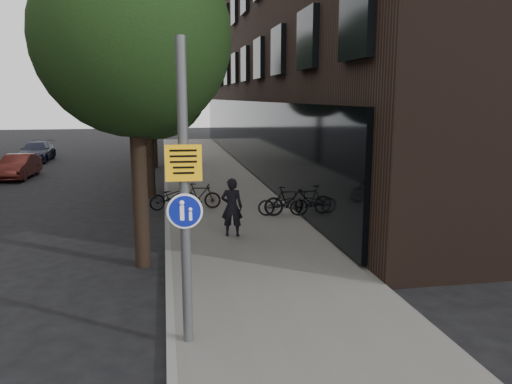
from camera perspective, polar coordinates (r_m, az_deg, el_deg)
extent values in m
plane|color=black|center=(8.55, 4.53, -17.19)|extent=(120.00, 120.00, 0.00)
cube|color=#5E5C56|center=(17.87, -2.92, -1.98)|extent=(4.50, 60.00, 0.12)
cube|color=slate|center=(17.73, -10.15, -2.22)|extent=(0.15, 60.00, 0.13)
cube|color=black|center=(31.50, 9.80, 19.77)|extent=(12.00, 40.00, 18.00)
cylinder|color=black|center=(12.04, -13.07, -1.01)|extent=(0.36, 0.36, 3.20)
sphere|color=black|center=(11.87, -13.86, 16.75)|extent=(4.40, 4.40, 4.40)
sphere|color=black|center=(12.59, -11.58, 11.92)|extent=(2.64, 2.64, 2.64)
cylinder|color=black|center=(20.44, -12.04, 3.80)|extent=(0.36, 0.36, 3.20)
sphere|color=black|center=(20.33, -12.46, 14.20)|extent=(5.00, 5.00, 5.00)
sphere|color=black|center=(21.09, -11.16, 11.39)|extent=(3.00, 3.00, 3.00)
cylinder|color=black|center=(29.39, -11.59, 5.88)|extent=(0.36, 0.36, 3.20)
sphere|color=black|center=(29.32, -11.87, 13.10)|extent=(5.00, 5.00, 5.00)
sphere|color=black|center=(30.09, -10.98, 11.16)|extent=(3.00, 3.00, 3.00)
cylinder|color=#595B5E|center=(7.74, -8.17, -0.51)|extent=(0.16, 0.16, 4.77)
cube|color=#F0AA0C|center=(7.65, -8.27, 3.38)|extent=(0.55, 0.06, 0.55)
cylinder|color=#0C188E|center=(7.78, -8.13, -2.04)|extent=(0.49, 0.04, 0.49)
cylinder|color=white|center=(7.78, -8.13, -2.04)|extent=(0.55, 0.05, 0.55)
imported|color=black|center=(14.08, -2.78, -1.74)|extent=(0.68, 0.52, 1.67)
imported|color=black|center=(16.58, 3.00, -1.29)|extent=(1.67, 0.79, 0.84)
imported|color=black|center=(16.57, 3.78, -1.03)|extent=(1.68, 0.57, 1.00)
imported|color=black|center=(17.82, -9.57, -0.49)|extent=(1.80, 1.20, 0.89)
imported|color=black|center=(17.74, -6.49, -0.44)|extent=(1.55, 0.63, 0.91)
imported|color=#521C17|center=(27.63, -25.51, 2.65)|extent=(1.47, 3.69, 1.19)
imported|color=#1C1E32|center=(34.61, -23.77, 4.26)|extent=(1.76, 4.25, 1.23)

